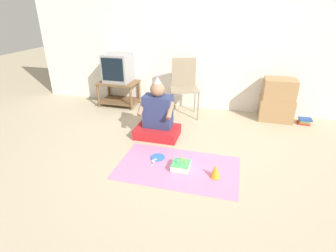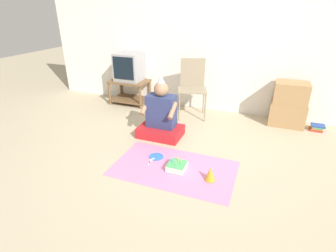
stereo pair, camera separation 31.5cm
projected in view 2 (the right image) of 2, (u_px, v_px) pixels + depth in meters
The scene contains 14 objects.
ground_plane at pixel (177, 166), 3.06m from camera, with size 16.00×16.00×0.00m, color tan.
wall_back at pixel (219, 35), 4.20m from camera, with size 6.40×0.06×2.55m.
tv_stand at pixel (130, 90), 4.91m from camera, with size 0.70×0.47×0.44m.
tv at pixel (129, 67), 4.74m from camera, with size 0.45×0.40×0.49m.
folding_chair at pixel (192, 84), 4.26m from camera, with size 0.55×0.52×0.94m.
cardboard_box_stack at pixel (289, 105), 4.00m from camera, with size 0.52×0.37×0.67m.
book_pile at pixel (317, 127), 3.91m from camera, with size 0.20×0.15×0.09m.
person_seated at pixel (161, 117), 3.67m from camera, with size 0.60×0.42×0.86m.
party_cloth at pixel (174, 168), 3.02m from camera, with size 1.39×0.82×0.01m.
birthday_cake at pixel (177, 166), 2.98m from camera, with size 0.20×0.20×0.15m.
party_hat_blue at pixel (210, 174), 2.78m from camera, with size 0.11×0.11×0.16m.
paper_plate at pixel (156, 157), 3.23m from camera, with size 0.18×0.18×0.01m.
plastic_spoon_near at pixel (153, 159), 3.17m from camera, with size 0.04×0.15×0.01m.
plastic_spoon_far at pixel (151, 160), 3.15m from camera, with size 0.04×0.14×0.01m.
Camera 2 is at (0.84, -2.44, 1.72)m, focal length 28.00 mm.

